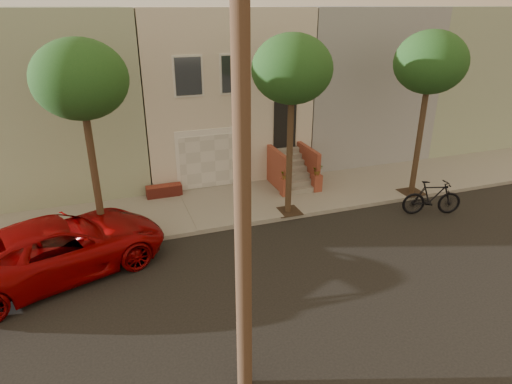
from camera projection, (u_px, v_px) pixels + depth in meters
name	position (u px, v px, depth m)	size (l,w,h in m)	color
ground	(309.00, 276.00, 12.78)	(90.00, 90.00, 0.00)	black
sidewalk	(250.00, 202.00, 17.39)	(40.00, 3.70, 0.15)	gray
house_row	(210.00, 86.00, 21.06)	(33.10, 11.70, 7.00)	beige
tree_left	(80.00, 81.00, 12.42)	(2.70, 2.57, 6.30)	#2D2116
tree_mid	(292.00, 70.00, 14.41)	(2.70, 2.57, 6.30)	#2D2116
tree_right	(430.00, 63.00, 16.09)	(2.70, 2.57, 6.30)	#2D2116
pickup_truck	(60.00, 247.00, 12.65)	(2.77, 6.00, 1.67)	#8E0506
motorcycle	(432.00, 198.00, 16.32)	(0.62, 2.20, 1.32)	black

